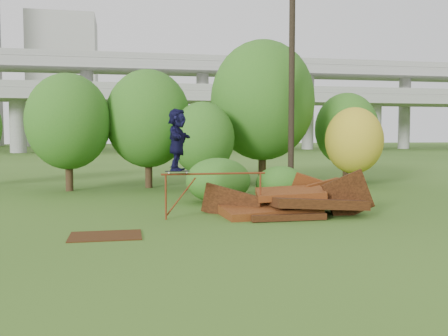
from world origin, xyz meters
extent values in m
plane|color=#2D5116|center=(0.00, 0.00, 0.00)|extent=(240.00, 240.00, 0.00)
cube|color=#41160B|center=(0.71, 1.94, 0.18)|extent=(3.25, 2.12, 0.52)
cube|color=black|center=(2.21, 1.64, 0.42)|extent=(3.10, 2.03, 0.60)
cube|color=#41160B|center=(1.51, 2.14, 0.70)|extent=(2.50, 1.90, 0.47)
cube|color=black|center=(3.31, 1.44, 0.65)|extent=(1.84, 0.28, 1.79)
cube|color=#41160B|center=(2.51, 2.94, 0.55)|extent=(1.59, 0.80, 1.61)
cube|color=black|center=(-0.49, 2.34, 0.35)|extent=(1.88, 1.32, 1.40)
cube|color=black|center=(1.01, 0.74, 0.12)|extent=(2.42, 0.21, 0.20)
cube|color=#41160B|center=(2.91, 2.64, 0.95)|extent=(1.45, 0.69, 0.36)
cylinder|color=maroon|center=(-2.71, 1.81, 0.72)|extent=(0.06, 0.06, 1.44)
cylinder|color=maroon|center=(0.37, 1.79, 0.72)|extent=(0.06, 0.06, 1.44)
cylinder|color=maroon|center=(-1.17, 1.80, 1.44)|extent=(3.39, 0.09, 0.06)
cube|color=black|center=(-2.34, 1.81, 1.54)|extent=(0.78, 0.21, 0.02)
cylinder|color=beige|center=(-2.62, 1.73, 1.50)|extent=(0.06, 0.03, 0.06)
cylinder|color=beige|center=(-2.62, 1.90, 1.50)|extent=(0.06, 0.03, 0.06)
cylinder|color=beige|center=(-2.07, 1.72, 1.50)|extent=(0.06, 0.03, 0.06)
cylinder|color=beige|center=(-2.06, 1.89, 1.50)|extent=(0.06, 0.03, 0.06)
imported|color=black|center=(-2.34, 1.81, 2.53)|extent=(1.07, 1.91, 1.96)
cube|color=#381E0C|center=(-4.52, -0.42, 0.01)|extent=(1.89, 1.36, 0.03)
cylinder|color=black|center=(-6.48, 10.63, 0.90)|extent=(0.36, 0.36, 1.81)
ellipsoid|color=#195316|center=(-6.48, 10.63, 3.28)|extent=(3.93, 3.93, 4.52)
cylinder|color=black|center=(-2.72, 11.31, 0.93)|extent=(0.36, 0.36, 1.87)
ellipsoid|color=#195316|center=(-2.72, 11.31, 3.46)|extent=(4.24, 4.24, 4.87)
cylinder|color=black|center=(-0.30, 9.31, 0.69)|extent=(0.32, 0.32, 1.37)
ellipsoid|color=#195316|center=(-0.30, 9.31, 2.50)|extent=(2.99, 2.99, 3.44)
cylinder|color=black|center=(3.27, 11.59, 1.20)|extent=(0.41, 0.41, 2.40)
ellipsoid|color=#195316|center=(3.27, 11.59, 4.45)|extent=(5.48, 5.48, 6.30)
cylinder|color=black|center=(7.56, 9.65, 0.63)|extent=(0.31, 0.31, 1.26)
ellipsoid|color=#A58C19|center=(7.56, 9.65, 2.36)|extent=(2.93, 2.93, 3.38)
cylinder|color=black|center=(8.47, 12.48, 0.81)|extent=(0.34, 0.34, 1.62)
ellipsoid|color=#195316|center=(8.47, 12.48, 2.96)|extent=(3.57, 3.57, 4.10)
ellipsoid|color=#195316|center=(-0.35, 5.30, 0.89)|extent=(2.56, 2.36, 1.77)
ellipsoid|color=#195316|center=(2.20, 5.25, 0.71)|extent=(2.00, 1.83, 1.42)
cylinder|color=black|center=(3.79, 8.51, 5.56)|extent=(0.28, 0.28, 11.12)
cube|color=gray|center=(0.00, 60.00, 8.00)|extent=(160.00, 9.00, 1.40)
cube|color=gray|center=(0.00, 66.00, 13.00)|extent=(160.00, 9.00, 1.40)
cylinder|color=gray|center=(-18.00, 60.00, 4.00)|extent=(2.20, 2.20, 8.00)
cylinder|color=gray|center=(0.00, 60.00, 4.00)|extent=(2.20, 2.20, 8.00)
cylinder|color=gray|center=(18.00, 60.00, 4.00)|extent=(2.20, 2.20, 8.00)
cube|color=#9E9E99|center=(-16.00, 102.00, 14.00)|extent=(14.00, 14.00, 28.00)
camera|label=1|loc=(-4.10, -13.85, 2.73)|focal=40.00mm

